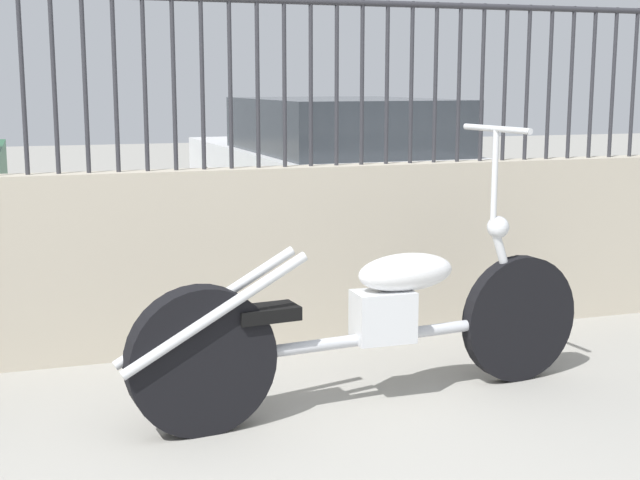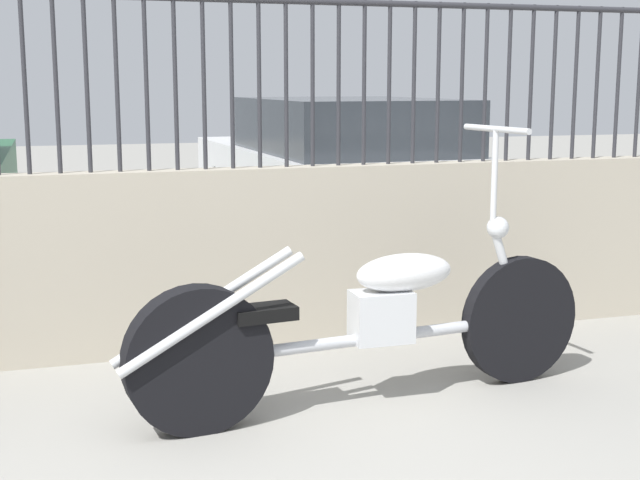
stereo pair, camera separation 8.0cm
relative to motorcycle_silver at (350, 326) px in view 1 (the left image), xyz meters
The scene contains 4 objects.
low_wall 1.32m from the motorcycle_silver, 121.23° to the left, with size 8.34×0.18×1.03m.
fence_railing 1.79m from the motorcycle_silver, 121.23° to the left, with size 8.34×0.04×0.93m.
motorcycle_silver is the anchor object (origin of this frame).
car_white 4.15m from the motorcycle_silver, 71.82° to the left, with size 1.87×4.63×1.36m.
Camera 1 is at (-0.69, -2.36, 1.50)m, focal length 50.00 mm.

